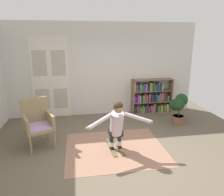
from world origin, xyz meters
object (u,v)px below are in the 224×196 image
at_px(potted_plant, 178,105).
at_px(skis_pair, 115,147).
at_px(wicker_chair, 38,122).
at_px(person_skier, 117,123).
at_px(bookshelf, 151,98).

height_order(potted_plant, skis_pair, potted_plant).
relative_size(wicker_chair, person_skier, 0.78).
relative_size(bookshelf, skis_pair, 1.71).
distance_m(wicker_chair, skis_pair, 1.85).
relative_size(wicker_chair, skis_pair, 1.40).
bearing_deg(wicker_chair, potted_plant, 10.22).
bearing_deg(wicker_chair, bookshelf, 27.93).
height_order(wicker_chair, person_skier, person_skier).
xyz_separation_m(wicker_chair, person_skier, (1.73, -0.58, 0.10)).
xyz_separation_m(wicker_chair, potted_plant, (3.75, 0.68, -0.02)).
bearing_deg(person_skier, bookshelf, 55.86).
relative_size(bookshelf, wicker_chair, 1.22).
relative_size(skis_pair, person_skier, 0.56).
bearing_deg(skis_pair, potted_plant, 28.31).
relative_size(potted_plant, skis_pair, 1.14).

